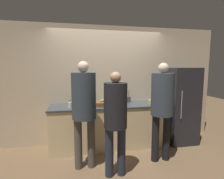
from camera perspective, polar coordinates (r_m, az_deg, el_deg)
ground_plane at (r=3.66m, az=0.51°, el=-20.36°), size 14.00×14.00×0.00m
wall_back at (r=3.97m, az=-1.63°, el=1.54°), size 5.20×0.06×2.60m
counter at (r=3.82m, az=-0.70°, el=-11.63°), size 2.47×0.70×0.91m
refrigerator at (r=4.28m, az=21.15°, el=-4.72°), size 0.63×0.72×1.69m
person_left at (r=2.89m, az=-9.13°, el=-4.72°), size 0.39×0.39×1.79m
person_center at (r=2.67m, az=1.15°, el=-8.40°), size 0.35×0.35×1.63m
person_right at (r=3.22m, az=16.07°, el=-3.91°), size 0.39×0.39×1.77m
fruit_bowl at (r=3.60m, az=-3.84°, el=-4.58°), size 0.37×0.37×0.12m
utensil_crock at (r=3.98m, az=5.37°, el=-3.09°), size 0.10×0.10×0.29m
bottle_clear at (r=3.51m, az=-13.57°, el=-4.87°), size 0.07×0.07×0.14m
bottle_dark at (r=3.71m, az=4.09°, el=-3.89°), size 0.07×0.07×0.17m
cup_yellow at (r=3.91m, az=12.30°, el=-3.87°), size 0.08×0.08×0.08m
cup_blue at (r=3.88m, az=4.11°, el=-3.72°), size 0.09×0.09×0.09m
potted_plant at (r=3.74m, az=-11.71°, el=-2.89°), size 0.16×0.16×0.24m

